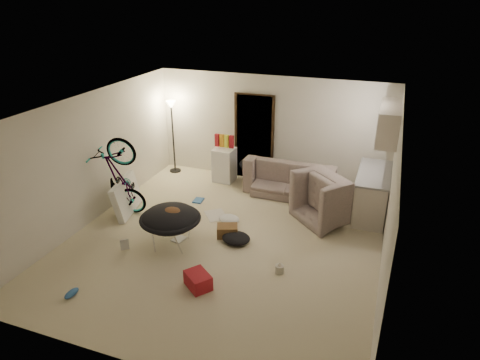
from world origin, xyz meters
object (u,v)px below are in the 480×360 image
(bicycle, at_px, (122,194))
(saucer_chair, at_px, (171,223))
(drink_case_b, at_px, (198,280))
(drink_case_a, at_px, (227,231))
(floor_lamp, at_px, (172,121))
(mini_fridge, at_px, (224,165))
(armchair, at_px, (335,202))
(tv_box, at_px, (126,196))
(sofa, at_px, (291,180))
(juicer, at_px, (279,268))
(kitchen_counter, at_px, (372,194))

(bicycle, relative_size, saucer_chair, 1.62)
(drink_case_b, bearing_deg, drink_case_a, 132.58)
(floor_lamp, bearing_deg, mini_fridge, -4.11)
(floor_lamp, bearing_deg, bicycle, -87.63)
(armchair, xyz_separation_m, tv_box, (-4.05, -1.20, -0.01))
(sofa, bearing_deg, juicer, 101.15)
(kitchen_counter, height_order, tv_box, kitchen_counter)
(sofa, relative_size, bicycle, 1.16)
(armchair, relative_size, bicycle, 0.64)
(sofa, height_order, bicycle, bicycle)
(floor_lamp, relative_size, bicycle, 1.04)
(kitchen_counter, relative_size, drink_case_b, 3.60)
(mini_fridge, height_order, saucer_chair, mini_fridge)
(mini_fridge, height_order, tv_box, mini_fridge)
(saucer_chair, bearing_deg, drink_case_a, 38.03)
(armchair, bearing_deg, floor_lamp, 28.89)
(bicycle, bearing_deg, juicer, -110.80)
(drink_case_a, bearing_deg, mini_fridge, 92.20)
(armchair, height_order, juicer, armchair)
(sofa, relative_size, drink_case_b, 4.87)
(juicer, bearing_deg, saucer_chair, 176.27)
(saucer_chair, bearing_deg, kitchen_counter, 37.11)
(sofa, distance_m, juicer, 3.10)
(armchair, relative_size, juicer, 5.47)
(bicycle, height_order, drink_case_a, bicycle)
(mini_fridge, bearing_deg, armchair, -17.51)
(sofa, xyz_separation_m, juicer, (0.56, -3.04, -0.21))
(sofa, relative_size, tv_box, 1.88)
(armchair, distance_m, bicycle, 4.27)
(bicycle, relative_size, juicer, 8.55)
(mini_fridge, xyz_separation_m, tv_box, (-1.29, -2.18, -0.05))
(sofa, relative_size, drink_case_a, 5.32)
(drink_case_a, relative_size, drink_case_b, 0.91)
(floor_lamp, bearing_deg, kitchen_counter, -7.66)
(kitchen_counter, relative_size, sofa, 0.74)
(kitchen_counter, xyz_separation_m, juicer, (-1.22, -2.59, -0.36))
(drink_case_b, bearing_deg, bicycle, -175.58)
(floor_lamp, xyz_separation_m, juicer, (3.61, -3.24, -1.22))
(kitchen_counter, height_order, drink_case_a, kitchen_counter)
(floor_lamp, bearing_deg, drink_case_b, -57.93)
(mini_fridge, bearing_deg, saucer_chair, -84.38)
(armchair, bearing_deg, sofa, 4.86)
(bicycle, height_order, drink_case_b, bicycle)
(sofa, height_order, armchair, armchair)
(armchair, height_order, drink_case_b, armchair)
(armchair, distance_m, juicer, 2.25)
(armchair, relative_size, drink_case_b, 2.68)
(sofa, height_order, tv_box, tv_box)
(armchair, xyz_separation_m, mini_fridge, (-2.76, 0.98, 0.04))
(saucer_chair, bearing_deg, juicer, -3.73)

